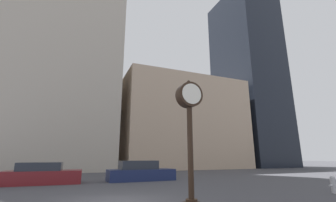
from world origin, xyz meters
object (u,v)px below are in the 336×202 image
object	(u,v)px
street_clock	(190,116)
fire_hydrant_far	(333,184)
car_maroon	(43,175)
car_navy	(140,172)

from	to	relation	value
street_clock	fire_hydrant_far	size ratio (longest dim) A/B	5.82
car_maroon	fire_hydrant_far	size ratio (longest dim) A/B	5.79
car_maroon	car_navy	size ratio (longest dim) A/B	0.95
street_clock	car_maroon	xyz separation A→B (m)	(-5.65, 9.20, -2.58)
street_clock	car_maroon	distance (m)	11.10
street_clock	car_maroon	bearing A→B (deg)	121.55
street_clock	car_navy	xyz separation A→B (m)	(0.65, 9.07, -2.55)
car_navy	fire_hydrant_far	bearing A→B (deg)	-54.77
car_maroon	street_clock	bearing A→B (deg)	-56.45
car_navy	fire_hydrant_far	xyz separation A→B (m)	(6.81, -9.15, -0.18)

